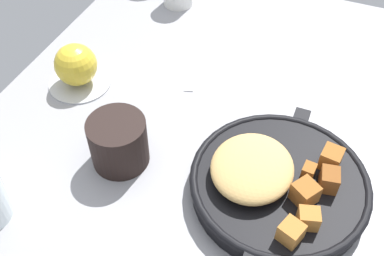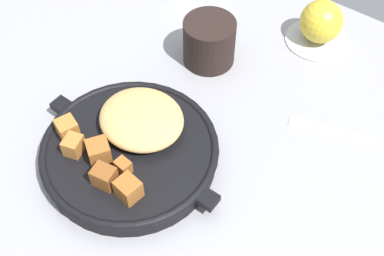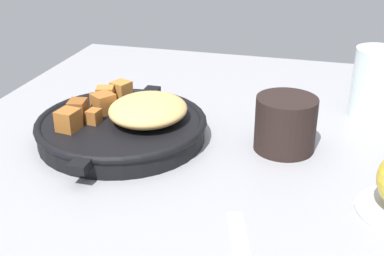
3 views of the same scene
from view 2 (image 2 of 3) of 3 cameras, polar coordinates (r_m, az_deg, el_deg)
The scene contains 6 objects.
ground_plane at distance 78.22cm, azimuth 0.83°, elevation 0.06°, with size 102.49×77.79×2.40cm, color gray.
cast_iron_skillet at distance 71.94cm, azimuth -6.95°, elevation -2.17°, with size 29.67×25.32×6.60cm.
saucer_plate at distance 92.48cm, azimuth 13.93°, elevation 9.73°, with size 11.05×11.05×0.60cm, color #B7BABF.
red_apple at distance 89.94cm, azimuth 14.42°, elevation 11.59°, with size 7.36×7.36×7.36cm, color gold.
butter_knife at distance 79.21cm, azimuth 18.49°, elevation -1.19°, with size 21.47×1.60×0.36cm, color silver.
coffee_mug_dark at distance 84.01cm, azimuth 1.95°, elevation 9.73°, with size 8.64×8.64×7.83cm, color black.
Camera 2 is at (27.91, -39.39, 60.35)cm, focal length 47.12 mm.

